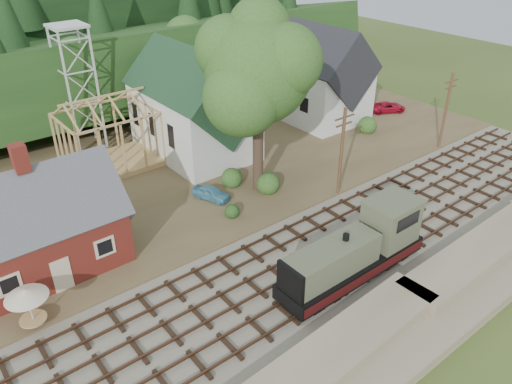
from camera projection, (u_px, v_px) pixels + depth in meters
ground at (323, 254)px, 35.98m from camera, size 140.00×140.00×0.00m
embankment at (423, 321)px, 30.23m from camera, size 64.00×5.00×1.60m
railroad_bed at (323, 253)px, 35.94m from camera, size 64.00×11.00×0.16m
village_flat at (190, 164)px, 48.08m from camera, size 64.00×26.00×0.30m
hillside at (91, 100)px, 64.39m from camera, size 70.00×28.96×12.74m
ridge at (48, 72)px, 75.22m from camera, size 80.00×20.00×12.00m
depot at (38, 228)px, 33.16m from camera, size 10.80×7.41×9.00m
church at (195, 106)px, 47.78m from camera, size 8.40×15.17×13.00m
farmhouse at (319, 79)px, 56.13m from camera, size 8.40×10.80×10.60m
timber_frame at (109, 137)px, 45.98m from camera, size 8.20×6.20×6.99m
lattice_tower at (71, 51)px, 46.66m from camera, size 3.20×3.20×12.12m
big_tree at (259, 77)px, 38.86m from camera, size 10.90×8.40×14.70m
telegraph_pole_near at (342, 151)px, 41.16m from camera, size 2.20×0.28×8.00m
telegraph_pole_far at (446, 110)px, 49.27m from camera, size 2.20×0.28×8.00m
locomotive at (358, 251)px, 32.95m from camera, size 11.39×2.85×4.57m
car_blue at (211, 193)px, 41.91m from camera, size 2.51×3.61×1.14m
car_green at (18, 246)px, 35.29m from camera, size 3.84×1.36×1.26m
car_red at (388, 107)px, 59.66m from camera, size 4.62×3.69×1.17m
patio_set at (26, 295)px, 28.34m from camera, size 2.46×2.46×2.74m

